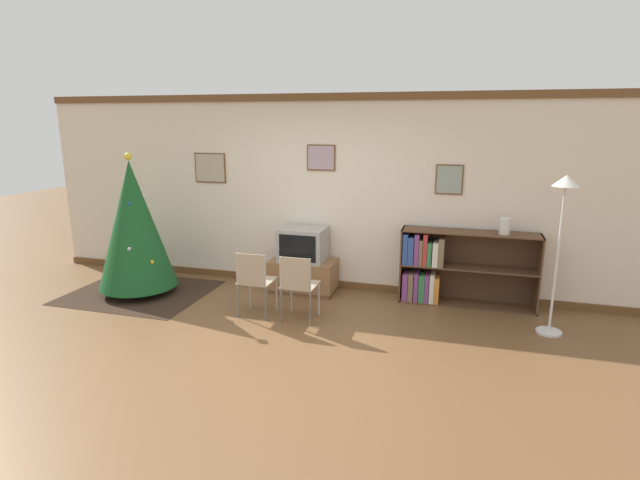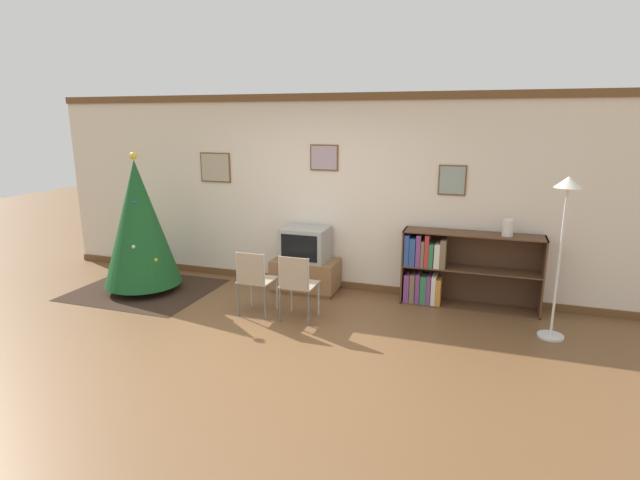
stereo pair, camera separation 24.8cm
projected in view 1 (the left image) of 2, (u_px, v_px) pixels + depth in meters
name	position (u px, v px, depth m)	size (l,w,h in m)	color
ground_plane	(267.00, 348.00, 5.27)	(24.00, 24.00, 0.00)	brown
wall_back	(323.00, 193.00, 6.98)	(8.73, 0.11, 2.70)	silver
area_rug	(140.00, 292.00, 6.97)	(1.87, 1.56, 0.01)	#332319
christmas_tree	(134.00, 225.00, 6.75)	(1.04, 1.04, 1.93)	maroon
tv_console	(303.00, 275.00, 6.99)	(0.91, 0.52, 0.45)	brown
television	(303.00, 244.00, 6.88)	(0.62, 0.51, 0.46)	#9E9E99
folding_chair_left	(254.00, 280.00, 6.03)	(0.40, 0.40, 0.82)	tan
folding_chair_right	(298.00, 284.00, 5.88)	(0.40, 0.40, 0.82)	tan
bookshelf	(443.00, 267.00, 6.50)	(1.71, 0.36, 0.98)	brown
vase	(505.00, 226.00, 6.14)	(0.13, 0.13, 0.21)	silver
standing_lamp	(562.00, 214.00, 5.34)	(0.28, 0.28, 1.79)	silver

